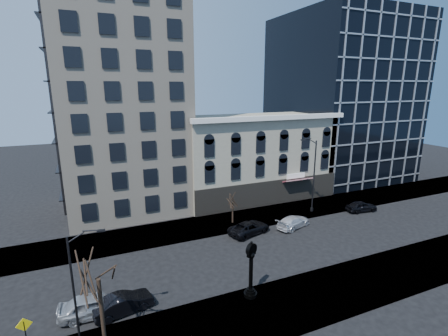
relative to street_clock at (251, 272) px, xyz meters
name	(u,v)px	position (x,y,z in m)	size (l,w,h in m)	color
ground	(221,260)	(0.04, 6.03, -2.24)	(160.00, 160.00, 0.00)	black
sidewalk_far	(195,227)	(0.04, 14.03, -2.18)	(160.00, 6.00, 0.12)	gray
sidewalk_near	(263,312)	(0.04, -1.97, -2.18)	(160.00, 6.00, 0.12)	gray
cream_tower	(118,61)	(-6.07, 24.92, 17.08)	(15.90, 15.40, 42.50)	beige
victorian_row	(254,157)	(12.04, 21.93, 3.75)	(22.60, 11.19, 12.50)	#A09A84
glass_office	(340,99)	(32.04, 26.94, 11.76)	(20.00, 20.15, 28.00)	black
street_clock	(251,272)	(0.00, 0.00, 0.00)	(1.07, 1.07, 4.70)	black
street_lamp_near	(80,258)	(-11.75, -0.10, 3.83)	(2.04, 0.42, 7.89)	black
street_lamp_far	(310,156)	(15.14, 12.85, 5.43)	(2.59, 0.59, 10.00)	black
bare_tree_near	(97,263)	(-10.86, -1.30, 3.99)	(4.71, 4.71, 8.09)	#312318
bare_tree_far	(233,198)	(4.66, 13.51, 1.01)	(2.42, 2.42, 4.15)	#312318
warning_sign	(25,331)	(-15.19, 0.03, -0.24)	(0.89, 0.18, 2.73)	black
car_near_a	(94,305)	(-11.34, 2.62, -1.41)	(1.97, 4.89, 1.67)	#A5A8AD
car_near_b	(123,303)	(-9.38, 2.12, -1.53)	(1.52, 4.35, 1.43)	black
car_far_a	(249,228)	(5.19, 10.18, -1.54)	(2.34, 5.07, 1.41)	black
car_far_b	(293,222)	(10.78, 9.67, -1.56)	(1.93, 4.74, 1.38)	silver
car_far_c	(361,206)	(22.00, 10.29, -1.53)	(1.68, 4.19, 1.43)	black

